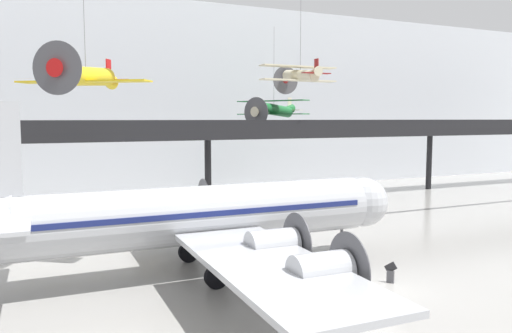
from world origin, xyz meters
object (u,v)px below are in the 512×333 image
suspended_plane_green_biplane (274,109)px  info_sign_pedestal (390,275)px  airliner_silver_main (195,216)px  suspended_plane_yellow_lowwing (86,77)px  suspended_plane_cream_biplane (300,75)px

suspended_plane_green_biplane → info_sign_pedestal: size_ratio=8.94×
airliner_silver_main → suspended_plane_green_biplane: suspended_plane_green_biplane is taller
airliner_silver_main → suspended_plane_yellow_lowwing: bearing=137.7°
suspended_plane_cream_biplane → suspended_plane_green_biplane: bearing=-20.1°
suspended_plane_cream_biplane → info_sign_pedestal: size_ratio=6.67×
suspended_plane_green_biplane → airliner_silver_main: bearing=26.0°
suspended_plane_yellow_lowwing → suspended_plane_cream_biplane: bearing=133.7°
airliner_silver_main → suspended_plane_cream_biplane: bearing=35.2°
airliner_silver_main → suspended_plane_green_biplane: (16.77, 23.46, 6.69)m
suspended_plane_green_biplane → info_sign_pedestal: (-7.22, -29.32, -9.74)m
suspended_plane_yellow_lowwing → info_sign_pedestal: size_ratio=7.23×
airliner_silver_main → suspended_plane_green_biplane: bearing=55.4°
info_sign_pedestal → suspended_plane_green_biplane: bearing=45.6°
airliner_silver_main → suspended_plane_cream_biplane: size_ratio=3.73×
suspended_plane_yellow_lowwing → suspended_plane_cream_biplane: 16.76m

